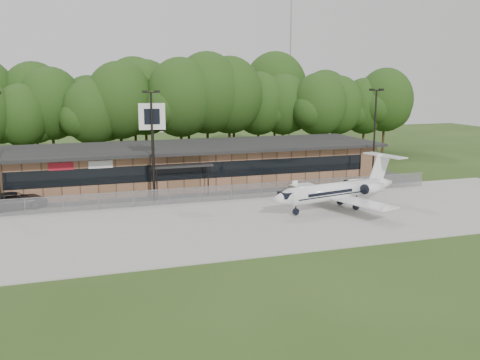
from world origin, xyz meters
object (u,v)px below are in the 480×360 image
object	(u,v)px
business_jet	(338,192)
pole_sign	(152,127)
suv	(15,201)
terminal	(189,164)

from	to	relation	value
business_jet	pole_sign	xyz separation A→B (m)	(-14.67, 8.04, 5.31)
business_jet	suv	size ratio (longest dim) A/B	2.45
suv	terminal	bearing A→B (deg)	-80.55
terminal	suv	bearing A→B (deg)	-159.69
pole_sign	terminal	bearing A→B (deg)	62.02
suv	pole_sign	world-z (taller)	pole_sign
business_jet	suv	xyz separation A→B (m)	(-26.73, 8.89, -0.86)
suv	pole_sign	xyz separation A→B (m)	(12.06, -0.86, 6.18)
suv	pole_sign	size ratio (longest dim) A/B	0.61
business_jet	pole_sign	size ratio (longest dim) A/B	1.48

